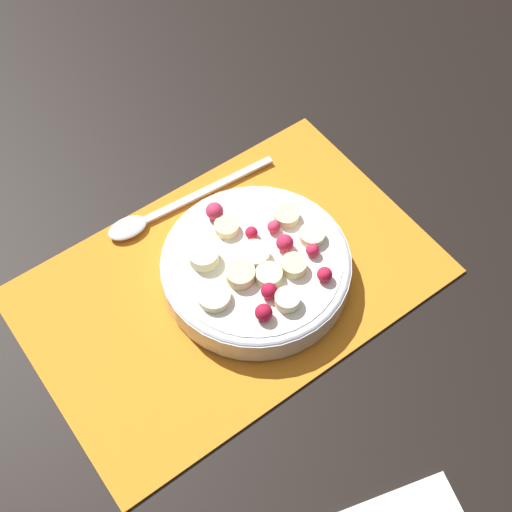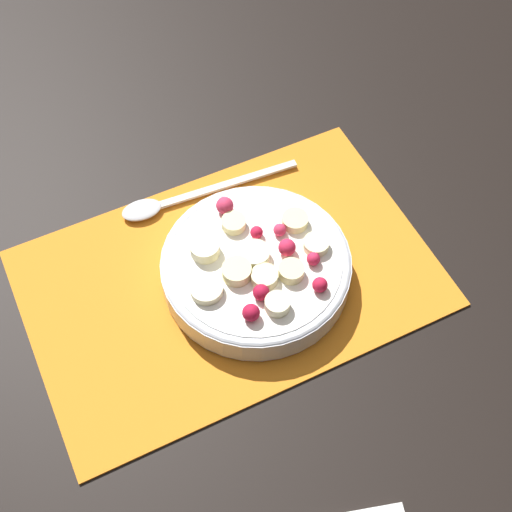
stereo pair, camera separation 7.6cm
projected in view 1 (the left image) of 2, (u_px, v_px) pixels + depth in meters
The scene contains 4 objects.
ground_plane at pixel (230, 283), 0.79m from camera, with size 3.00×3.00×0.00m, color black.
placemat at pixel (230, 282), 0.79m from camera, with size 0.45×0.29×0.01m.
fruit_bowl at pixel (256, 266), 0.77m from camera, with size 0.21×0.21×0.05m.
spoon at pixel (158, 214), 0.84m from camera, with size 0.22×0.03×0.01m.
Camera 1 is at (0.22, 0.35, 0.68)m, focal length 50.00 mm.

